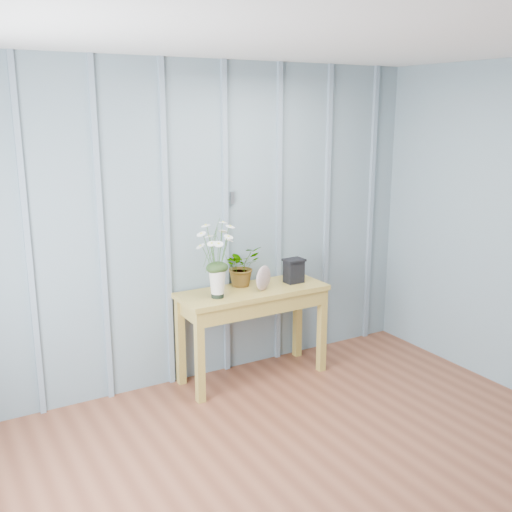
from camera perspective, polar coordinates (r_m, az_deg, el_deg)
room_shell at (r=3.43m, az=3.45°, el=11.32°), size 4.00×4.50×2.50m
sideboard at (r=4.78m, az=-0.30°, el=-4.48°), size 1.20×0.45×0.75m
daisy_vase at (r=4.44m, az=-3.75°, el=0.67°), size 0.42×0.32×0.60m
spider_plant at (r=4.80m, az=-1.39°, el=-0.95°), size 0.32×0.29×0.32m
felt_disc_vessel at (r=4.68m, az=0.72°, el=-2.11°), size 0.20×0.14×0.20m
carved_box at (r=4.90m, az=3.62°, el=-1.38°), size 0.17×0.13×0.20m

